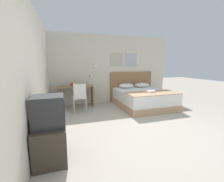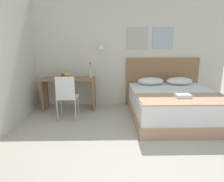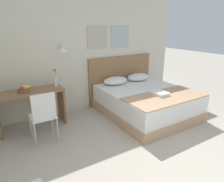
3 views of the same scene
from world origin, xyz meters
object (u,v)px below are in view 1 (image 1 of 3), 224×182
folded_towel_near_foot (149,91)px  desk_chair (80,96)px  pillow_left (126,86)px  flower_vase (90,81)px  desk (76,92)px  tv_stand (51,143)px  fruit_bowl (72,85)px  headboard (131,86)px  bed (143,99)px  television (49,111)px  pillow_right (142,85)px  throw_blanket (152,93)px

folded_towel_near_foot → desk_chair: 2.28m
pillow_left → flower_vase: (-1.46, -0.02, 0.24)m
desk → tv_stand: bearing=-101.5°
fruit_bowl → flower_vase: bearing=-0.1°
headboard → pillow_left: headboard is taller
desk → flower_vase: bearing=0.2°
bed → television: 3.80m
desk → television: size_ratio=2.61×
headboard → pillow_right: (0.35, -0.29, 0.07)m
pillow_left → tv_stand: pillow_left is taller
tv_stand → throw_blanket: bearing=30.6°
throw_blanket → folded_towel_near_foot: 0.15m
pillow_left → pillow_right: size_ratio=1.00×
bed → fruit_bowl: size_ratio=7.54×
flower_vase → tv_stand: flower_vase is taller
pillow_right → headboard: bearing=140.2°
fruit_bowl → flower_vase: size_ratio=0.71×
folded_towel_near_foot → fruit_bowl: 2.68m
throw_blanket → bed: bearing=90.0°
folded_towel_near_foot → desk_chair: desk_chair is taller
pillow_right → fruit_bowl: 2.79m
throw_blanket → folded_towel_near_foot: folded_towel_near_foot is taller
throw_blanket → tv_stand: size_ratio=2.65×
pillow_right → television: (-3.31, -3.08, 0.14)m
headboard → fruit_bowl: bearing=-172.6°
pillow_right → flower_vase: size_ratio=1.67×
throw_blanket → folded_towel_near_foot: (-0.02, 0.14, 0.04)m
folded_towel_near_foot → television: television is taller
desk_chair → fruit_bowl: desk_chair is taller
pillow_right → folded_towel_near_foot: size_ratio=1.87×
pillow_left → folded_towel_near_foot: (0.33, -1.18, -0.03)m
folded_towel_near_foot → tv_stand: folded_towel_near_foot is taller
headboard → bed: bearing=-90.0°
tv_stand → television: size_ratio=1.34×
bed → folded_towel_near_foot: folded_towel_near_foot is taller
folded_towel_near_foot → fruit_bowl: size_ratio=1.26×
desk_chair → tv_stand: 2.45m
headboard → tv_stand: size_ratio=2.92×
pillow_left → flower_vase: flower_vase is taller
bed → television: television is taller
headboard → desk_chair: bearing=-155.5°
throw_blanket → fruit_bowl: 2.77m
headboard → throw_blanket: headboard is taller
throw_blanket → pillow_left: bearing=104.9°
pillow_left → desk: (-1.98, -0.03, -0.14)m
desk_chair → pillow_right: bearing=15.8°
tv_stand → television: 0.53m
desk → flower_vase: 0.64m
bed → headboard: size_ratio=1.08×
throw_blanket → fruit_bowl: bearing=151.9°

